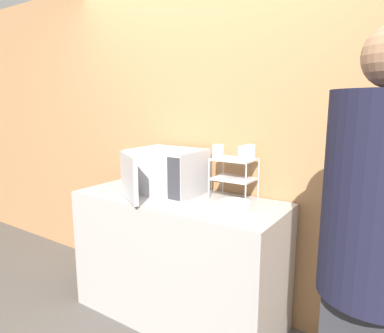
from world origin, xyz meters
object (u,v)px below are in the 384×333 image
(glass_front_right, at_px, (244,154))
(person, at_px, (376,249))
(dish_rack, at_px, (234,170))
(bowl, at_px, (235,206))
(glass_front_left, at_px, (218,152))
(microwave, at_px, (166,171))
(glass_back_right, at_px, (250,152))

(glass_front_right, relative_size, person, 0.05)
(dish_rack, distance_m, bowl, 0.32)
(glass_front_left, xyz_separation_m, bowl, (0.22, -0.17, -0.30))
(microwave, bearing_deg, glass_back_right, 17.94)
(bowl, bearing_deg, glass_front_right, 100.49)
(glass_front_left, relative_size, person, 0.05)
(microwave, distance_m, bowl, 0.64)
(glass_front_left, bearing_deg, person, -30.66)
(glass_front_left, bearing_deg, bowl, -37.98)
(glass_front_left, relative_size, bowl, 0.50)
(glass_front_right, height_order, bowl, glass_front_right)
(dish_rack, bearing_deg, bowl, -61.14)
(bowl, bearing_deg, microwave, 170.59)
(glass_front_right, bearing_deg, bowl, -79.51)
(microwave, distance_m, person, 1.53)
(glass_front_right, height_order, person, person)
(bowl, xyz_separation_m, person, (0.81, -0.44, 0.08))
(dish_rack, height_order, glass_front_right, glass_front_right)
(glass_front_left, relative_size, glass_front_right, 1.00)
(dish_rack, bearing_deg, person, -35.61)
(person, bearing_deg, glass_front_right, 143.65)
(glass_back_right, bearing_deg, bowl, -81.96)
(glass_back_right, xyz_separation_m, glass_front_right, (0.01, -0.11, 0.00))
(microwave, xyz_separation_m, bowl, (0.62, -0.10, -0.13))
(glass_back_right, xyz_separation_m, person, (0.85, -0.73, -0.22))
(dish_rack, xyz_separation_m, glass_front_right, (0.10, -0.05, 0.13))
(microwave, relative_size, person, 0.34)
(glass_back_right, xyz_separation_m, bowl, (0.04, -0.29, -0.30))
(bowl, bearing_deg, dish_rack, 118.86)
(microwave, xyz_separation_m, glass_front_right, (0.58, 0.08, 0.17))
(microwave, height_order, glass_back_right, glass_back_right)
(glass_back_right, bearing_deg, microwave, -162.06)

